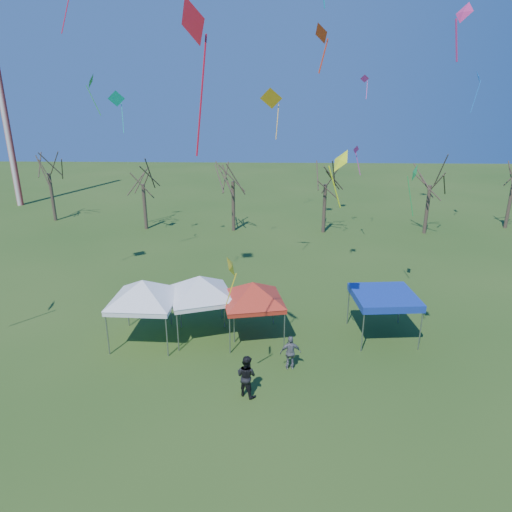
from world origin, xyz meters
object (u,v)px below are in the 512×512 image
Objects in this scene: tent_white_west at (143,284)px; person_dark at (246,376)px; tent_white_mid at (200,280)px; tent_red at (253,286)px; tree_0 at (46,156)px; tree_4 at (432,167)px; tree_1 at (142,168)px; person_grey at (291,353)px; radio_mast at (1,91)px; tent_blue at (384,297)px; tree_3 at (326,167)px; tree_2 at (233,163)px.

tent_white_west is 7.35m from person_dark.
tent_white_mid is 2.80m from tent_red.
tree_0 is 36.36m from tree_4.
tree_1 reaches higher than tent_red.
tent_red is at bearing -47.59° from tree_0.
tent_red is at bearing -63.18° from person_grey.
tent_red is at bearing -46.45° from radio_mast.
tree_4 is 26.52m from tent_white_mid.
tree_3 is at bearing 92.98° from tent_blue.
tree_4 is 1.77× the size of tent_white_west.
tree_0 is 35.45m from person_dark.
tent_blue is at bearing -39.19° from tree_0.
tree_3 is at bearing -7.08° from tree_0.
tree_0 is at bearing 172.92° from tree_3.
radio_mast is at bearing 167.01° from tree_4.
tent_red is at bearing -176.94° from tent_blue.
tent_blue is (27.89, -22.74, -4.23)m from tree_0.
tree_3 is 21.42m from tent_white_mid.
person_grey is at bearing -99.84° from tree_3.
tent_white_mid is (2.74, 0.83, -0.07)m from tent_white_west.
tent_white_west is 2.37× the size of person_dark.
tree_3 is 19.80m from tent_blue.
tree_4 is at bearing 44.42° from tent_white_west.
tree_3 is 23.53m from person_grey.
tent_blue is (17.81, -20.01, -3.54)m from tree_1.
tree_0 is 27.09m from tree_3.
tent_white_west is 8.08m from person_grey.
tent_white_mid is at bearing 16.79° from tent_white_west.
person_grey is (-4.93, -3.20, -1.42)m from tent_blue.
radio_mast reaches higher than person_dark.
tent_white_west is at bearing -176.10° from tent_blue.
tent_white_west reaches higher than person_dark.
tree_2 is at bearing 97.44° from tent_red.
tree_0 reaches higher than tent_red.
person_dark is (21.02, -28.00, -5.55)m from tree_0.
person_dark is (-5.86, -24.66, -5.14)m from tree_3.
tree_1 is at bearing -28.48° from radio_mast.
tent_blue is at bearing -39.95° from radio_mast.
tree_4 is (26.12, -0.65, 0.27)m from tree_1.
tent_blue is at bearing -48.32° from tree_1.
tree_2 is 20.54m from tent_red.
person_grey is at bearing -56.83° from tent_red.
tree_0 is 1.03× the size of tree_2.
tree_1 is 16.81m from tree_3.
tree_3 reaches higher than tree_1.
tree_3 is at bearing -2.06° from tree_1.
tree_0 reaches higher than person_grey.
radio_mast is 28.08m from tree_2.
tree_1 is at bearing 178.58° from tree_4.
tent_white_west is at bearing -135.58° from tree_4.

